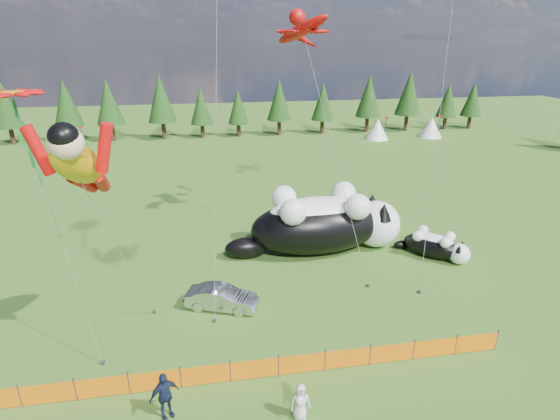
# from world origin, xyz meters

# --- Properties ---
(ground) EXTENTS (160.00, 160.00, 0.00)m
(ground) POSITION_xyz_m (0.00, 0.00, 0.00)
(ground) COLOR #183C0A
(ground) RESTS_ON ground
(safety_fence) EXTENTS (22.06, 0.06, 1.10)m
(safety_fence) POSITION_xyz_m (0.00, -3.00, 0.50)
(safety_fence) COLOR #262626
(safety_fence) RESTS_ON ground
(tree_line) EXTENTS (90.00, 4.00, 8.00)m
(tree_line) POSITION_xyz_m (0.00, 45.00, 4.00)
(tree_line) COLOR black
(tree_line) RESTS_ON ground
(festival_tents) EXTENTS (50.00, 3.20, 2.80)m
(festival_tents) POSITION_xyz_m (11.00, 40.00, 1.40)
(festival_tents) COLOR white
(festival_tents) RESTS_ON ground
(cat_large) EXTENTS (11.82, 4.51, 4.27)m
(cat_large) POSITION_xyz_m (5.91, 8.05, 2.03)
(cat_large) COLOR black
(cat_large) RESTS_ON ground
(cat_small) EXTENTS (3.93, 3.87, 1.77)m
(cat_small) POSITION_xyz_m (12.69, 5.88, 0.84)
(cat_small) COLOR black
(cat_small) RESTS_ON ground
(car) EXTENTS (3.97, 2.48, 1.23)m
(car) POSITION_xyz_m (-1.12, 2.38, 0.62)
(car) COLOR #B6B7BB
(car) RESTS_ON ground
(spectator_c) EXTENTS (1.30, 1.07, 1.97)m
(spectator_c) POSITION_xyz_m (-3.48, -4.37, 0.99)
(spectator_c) COLOR #141E39
(spectator_c) RESTS_ON ground
(spectator_e) EXTENTS (0.77, 0.52, 1.55)m
(spectator_e) POSITION_xyz_m (1.44, -5.28, 0.78)
(spectator_e) COLOR silver
(spectator_e) RESTS_ON ground
(superhero_kite) EXTENTS (4.58, 5.64, 11.27)m
(superhero_kite) POSITION_xyz_m (-6.09, -0.60, 8.89)
(superhero_kite) COLOR #D69F0B
(superhero_kite) RESTS_ON ground
(gecko_kite) EXTENTS (6.39, 13.67, 16.93)m
(gecko_kite) POSITION_xyz_m (5.23, 13.02, 13.72)
(gecko_kite) COLOR red
(gecko_kite) RESTS_ON ground
(flower_kite) EXTENTS (3.91, 4.64, 11.77)m
(flower_kite) POSITION_xyz_m (-8.96, 2.22, 11.02)
(flower_kite) COLOR red
(flower_kite) RESTS_ON ground
(diamond_kite_a) EXTENTS (1.41, 4.54, 16.53)m
(diamond_kite_a) POSITION_xyz_m (-0.54, 4.97, 14.78)
(diamond_kite_a) COLOR #0C4EB8
(diamond_kite_a) RESTS_ON ground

